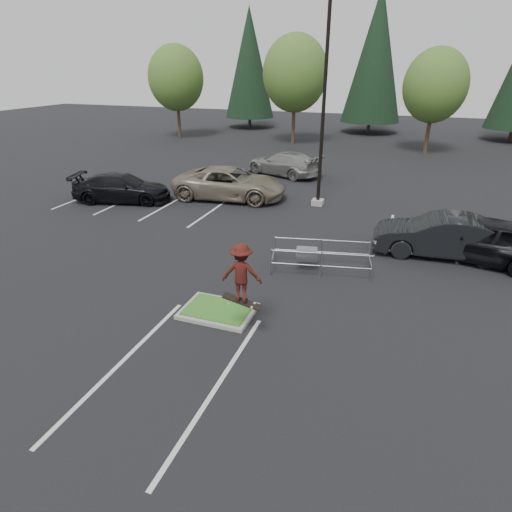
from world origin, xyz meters
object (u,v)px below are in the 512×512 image
(conif_a, at_px, (249,63))
(skateboarder, at_px, (241,273))
(decid_c, at_px, (435,88))
(car_l_tan, at_px, (229,183))
(car_l_black, at_px, (121,188))
(decid_b, at_px, (295,76))
(car_far_silver, at_px, (285,164))
(cart_corral, at_px, (310,254))
(car_r_charc, at_px, (441,236))
(car_r_black, at_px, (483,239))
(decid_a, at_px, (176,80))
(light_pole, at_px, (323,118))
(conif_b, at_px, (376,55))

(conif_a, height_order, skateboarder, conif_a)
(decid_c, bearing_deg, car_l_tan, -119.78)
(car_l_black, bearing_deg, conif_a, -7.84)
(decid_b, distance_m, skateboarder, 32.59)
(car_far_silver, bearing_deg, cart_corral, 41.16)
(car_l_black, bearing_deg, car_l_tan, -80.66)
(car_r_charc, xyz_separation_m, car_r_black, (1.50, 0.00, 0.05))
(car_l_tan, distance_m, car_r_charc, 11.88)
(decid_c, height_order, skateboarder, decid_c)
(decid_a, bearing_deg, light_pole, -44.25)
(cart_corral, bearing_deg, car_far_silver, 98.32)
(conif_b, bearing_deg, light_pole, -88.99)
(conif_a, bearing_deg, car_l_black, -82.65)
(car_r_charc, bearing_deg, car_l_tan, -116.33)
(skateboarder, bearing_deg, decid_a, -69.00)
(car_r_black, bearing_deg, car_far_silver, -123.38)
(car_l_tan, height_order, car_r_charc, car_l_tan)
(conif_b, relative_size, cart_corral, 3.82)
(decid_b, relative_size, cart_corral, 2.54)
(light_pole, relative_size, car_r_black, 1.93)
(decid_c, distance_m, conif_a, 22.50)
(cart_corral, xyz_separation_m, skateboarder, (-0.75, -4.92, 1.40))
(decid_c, xyz_separation_m, car_l_black, (-15.99, -20.84, -4.48))
(decid_a, bearing_deg, cart_corral, -52.61)
(decid_b, relative_size, conif_a, 0.74)
(decid_a, distance_m, car_r_black, 35.06)
(conif_b, bearing_deg, decid_b, -121.09)
(decid_a, xyz_separation_m, decid_c, (24.00, -0.20, -0.33))
(light_pole, height_order, conif_b, conif_b)
(car_l_black, bearing_deg, decid_a, 5.65)
(conif_b, distance_m, car_r_charc, 34.84)
(car_l_tan, relative_size, car_r_charc, 1.22)
(car_r_charc, height_order, car_far_silver, car_r_charc)
(conif_a, relative_size, car_l_black, 2.44)
(decid_a, distance_m, decid_c, 24.00)
(decid_b, xyz_separation_m, conif_a, (-7.99, 9.47, 1.05))
(skateboarder, height_order, car_r_black, skateboarder)
(cart_corral, distance_m, skateboarder, 5.17)
(conif_b, relative_size, car_r_charc, 2.83)
(car_r_charc, bearing_deg, cart_corral, -59.97)
(decid_b, relative_size, car_l_black, 1.81)
(skateboarder, xyz_separation_m, car_r_charc, (5.30, 8.00, -1.20))
(decid_a, height_order, car_r_black, decid_a)
(decid_b, height_order, car_far_silver, decid_b)
(skateboarder, bearing_deg, decid_b, -87.88)
(cart_corral, xyz_separation_m, car_far_silver, (-5.08, 14.08, 0.15))
(conif_b, bearing_deg, car_far_silver, -97.92)
(conif_b, height_order, cart_corral, conif_b)
(car_l_black, relative_size, car_r_black, 1.02)
(decid_c, xyz_separation_m, car_l_tan, (-10.49, -18.33, -4.38))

